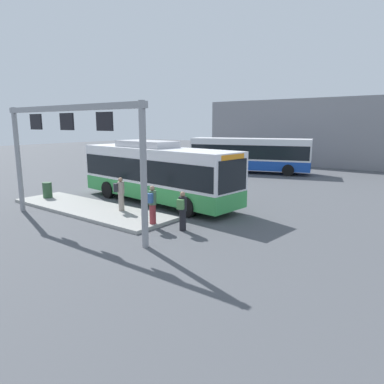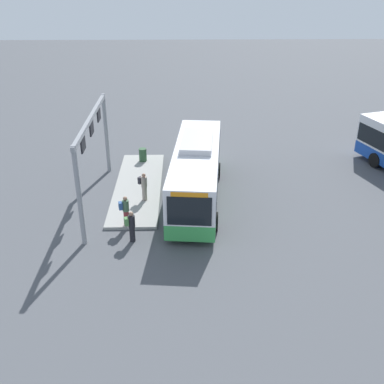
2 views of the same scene
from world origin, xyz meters
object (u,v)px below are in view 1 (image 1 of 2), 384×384
(bus_background_left, at_px, (250,153))
(person_waiting_near, at_px, (152,204))
(person_boarding, at_px, (182,210))
(person_waiting_mid, at_px, (120,193))
(bus_main, at_px, (156,171))
(trash_bin, at_px, (47,190))

(bus_background_left, height_order, person_waiting_near, bus_background_left)
(bus_background_left, bearing_deg, person_waiting_near, -92.10)
(person_waiting_near, bearing_deg, person_boarding, -88.82)
(person_waiting_near, bearing_deg, person_waiting_mid, 58.97)
(bus_main, xyz_separation_m, person_waiting_near, (3.26, -3.77, -0.76))
(bus_background_left, relative_size, trash_bin, 12.13)
(bus_main, xyz_separation_m, bus_background_left, (-1.79, 14.31, -0.03))
(bus_background_left, relative_size, person_boarding, 6.54)
(person_boarding, relative_size, person_waiting_near, 1.00)
(bus_background_left, distance_m, person_waiting_mid, 17.48)
(trash_bin, bearing_deg, person_boarding, 1.07)
(trash_bin, bearing_deg, person_waiting_near, -1.56)
(bus_main, relative_size, person_boarding, 6.43)
(person_waiting_mid, bearing_deg, bus_main, 40.73)
(bus_background_left, bearing_deg, bus_main, -100.58)
(person_waiting_mid, bearing_deg, trash_bin, 128.52)
(trash_bin, bearing_deg, bus_background_left, 78.52)
(person_boarding, bearing_deg, person_waiting_mid, 66.61)
(bus_background_left, xyz_separation_m, person_boarding, (6.37, -17.65, -0.89))
(person_waiting_near, bearing_deg, bus_main, 24.32)
(person_boarding, bearing_deg, person_waiting_near, 88.70)
(bus_main, relative_size, person_waiting_near, 6.43)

